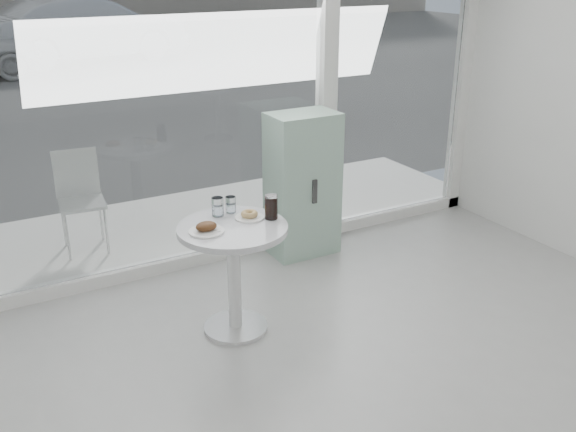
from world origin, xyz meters
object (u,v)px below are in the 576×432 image
main_table (233,257)px  water_tumbler_a (218,208)px  patio_chair (80,194)px  plate_donut (249,216)px  mint_cabinet (302,185)px  car_silver (86,30)px  cola_glass (271,207)px  plate_fritter (207,228)px  water_tumbler_b (231,206)px

main_table → water_tumbler_a: bearing=92.5°
patio_chair → plate_donut: bearing=-60.6°
mint_cabinet → plate_donut: size_ratio=6.25×
car_silver → water_tumbler_a: bearing=158.7°
plate_donut → cola_glass: bearing=-30.5°
main_table → cola_glass: (0.28, -0.01, 0.30)m
mint_cabinet → patio_chair: 1.88m
plate_fritter → cola_glass: cola_glass is taller
patio_chair → water_tumbler_a: size_ratio=6.66×
car_silver → cola_glass: (-1.72, -12.85, 0.06)m
mint_cabinet → car_silver: 12.00m
mint_cabinet → water_tumbler_a: mint_cabinet is taller
main_table → plate_donut: bearing=22.0°
car_silver → water_tumbler_b: size_ratio=42.36×
car_silver → main_table: bearing=158.9°
mint_cabinet → water_tumbler_b: size_ratio=10.77×
cola_glass → water_tumbler_b: bearing=129.1°
car_silver → plate_donut: (-1.84, -12.78, 0.00)m
mint_cabinet → plate_fritter: size_ratio=5.40×
main_table → plate_fritter: plate_fritter is taller
main_table → car_silver: car_silver is taller
plate_donut → water_tumbler_a: (-0.16, 0.15, 0.04)m
plate_fritter → water_tumbler_b: water_tumbler_b is taller
plate_donut → patio_chair: bearing=113.8°
water_tumbler_b → patio_chair: bearing=114.0°
mint_cabinet → plate_fritter: mint_cabinet is taller
car_silver → mint_cabinet: bearing=163.2°
cola_glass → car_silver: bearing=82.4°
plate_donut → water_tumbler_b: water_tumbler_b is taller
cola_glass → patio_chair: bearing=116.2°
car_silver → water_tumbler_b: bearing=159.2°
main_table → water_tumbler_a: 0.35m
mint_cabinet → plate_donut: bearing=-137.2°
water_tumbler_a → water_tumbler_b: bearing=5.2°
cola_glass → main_table: bearing=177.7°
plate_fritter → plate_donut: (0.33, 0.07, -0.01)m
car_silver → water_tumbler_b: 12.76m
main_table → plate_donut: plate_donut is taller
main_table → patio_chair: 1.88m
plate_donut → water_tumbler_b: (-0.06, 0.16, 0.03)m
plate_donut → cola_glass: (0.12, -0.07, 0.06)m
water_tumbler_a → cola_glass: (0.29, -0.22, 0.02)m
main_table → patio_chair: size_ratio=0.91×
plate_fritter → cola_glass: (0.46, 0.00, 0.05)m
car_silver → water_tumbler_a: size_ratio=37.64×
patio_chair → car_silver: size_ratio=0.18×
mint_cabinet → car_silver: (0.95, 11.96, 0.18)m
plate_fritter → patio_chair: bearing=103.3°
main_table → water_tumbler_a: water_tumbler_a is taller
main_table → plate_donut: 0.29m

